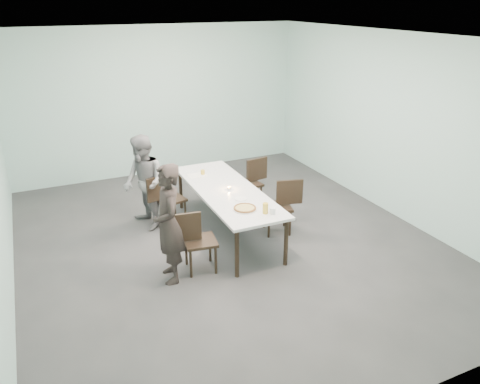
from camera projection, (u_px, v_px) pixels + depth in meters
name	position (u px, v px, depth m)	size (l,w,h in m)	color
ground	(227.00, 241.00, 7.20)	(7.00, 7.00, 0.00)	#333335
room_shell	(226.00, 111.00, 6.42)	(6.02, 7.02, 3.01)	#A9D5CE
table	(227.00, 193.00, 7.19)	(0.93, 2.61, 0.75)	white
chair_near_left	(194.00, 237.00, 6.26)	(0.64, 0.48, 0.87)	black
chair_far_left	(166.00, 196.00, 7.55)	(0.65, 0.50, 0.87)	black
chair_near_right	(282.00, 202.00, 7.32)	(0.65, 0.51, 0.87)	black
chair_far_right	(252.00, 179.00, 8.25)	(0.64, 0.47, 0.87)	black
diner_near	(169.00, 224.00, 5.95)	(0.58, 0.38, 1.60)	black
diner_far	(144.00, 183.00, 7.38)	(0.74, 0.58, 1.53)	slate
pizza	(245.00, 208.00, 6.48)	(0.34, 0.34, 0.04)	white
side_plate	(241.00, 199.00, 6.82)	(0.18, 0.18, 0.01)	white
beer_glass	(265.00, 208.00, 6.35)	(0.08, 0.08, 0.15)	gold
water_tumbler	(273.00, 211.00, 6.34)	(0.08, 0.08, 0.09)	silver
tealight	(229.00, 189.00, 7.14)	(0.06, 0.06, 0.05)	silver
amber_tumbler	(203.00, 172.00, 7.75)	(0.07, 0.07, 0.08)	gold
menu	(197.00, 175.00, 7.73)	(0.30, 0.22, 0.01)	silver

